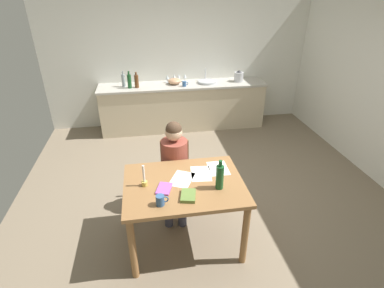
{
  "coord_description": "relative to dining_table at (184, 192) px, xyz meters",
  "views": [
    {
      "loc": [
        -0.74,
        -3.31,
        2.57
      ],
      "look_at": [
        -0.21,
        -0.13,
        0.85
      ],
      "focal_mm": 27.85,
      "sensor_mm": 36.0,
      "label": 1
    }
  ],
  "objects": [
    {
      "name": "wine_glass_back_left",
      "position": [
        0.27,
        3.22,
        0.34
      ],
      "size": [
        0.07,
        0.07,
        0.15
      ],
      "color": "silver",
      "rests_on": "kitchen_counter"
    },
    {
      "name": "wall_back",
      "position": [
        0.41,
        3.43,
        0.63
      ],
      "size": [
        5.2,
        0.12,
        2.6
      ],
      "primitive_type": "cube",
      "color": "silver",
      "rests_on": "ground"
    },
    {
      "name": "ground_plane",
      "position": [
        0.41,
        0.83,
        -0.69
      ],
      "size": [
        5.2,
        5.2,
        0.04
      ],
      "primitive_type": "cube",
      "color": "#7A6B56"
    },
    {
      "name": "stovetop_kettle",
      "position": [
        1.52,
        3.07,
        0.33
      ],
      "size": [
        0.18,
        0.18,
        0.22
      ],
      "color": "#B7BABF",
      "rests_on": "kitchen_counter"
    },
    {
      "name": "wine_bottle_on_table",
      "position": [
        0.34,
        -0.14,
        0.25
      ],
      "size": [
        0.08,
        0.08,
        0.32
      ],
      "color": "#194C23",
      "rests_on": "dining_table"
    },
    {
      "name": "book_magazine",
      "position": [
        -0.21,
        -0.07,
        0.12
      ],
      "size": [
        0.19,
        0.23,
        0.02
      ],
      "primitive_type": "cube",
      "rotation": [
        0.0,
        0.0,
        -0.33
      ],
      "color": "#A152B7",
      "rests_on": "dining_table"
    },
    {
      "name": "paper_bill",
      "position": [
        0.42,
        0.21,
        0.12
      ],
      "size": [
        0.21,
        0.3,
        0.0
      ],
      "primitive_type": "cube",
      "rotation": [
        0.0,
        0.0,
        0.0
      ],
      "color": "white",
      "rests_on": "dining_table"
    },
    {
      "name": "bottle_vinegar",
      "position": [
        -0.58,
        2.98,
        0.37
      ],
      "size": [
        0.07,
        0.07,
        0.31
      ],
      "color": "#194C23",
      "rests_on": "kitchen_counter"
    },
    {
      "name": "sink_unit",
      "position": [
        0.89,
        3.07,
        0.26
      ],
      "size": [
        0.36,
        0.36,
        0.24
      ],
      "color": "#B2B7BC",
      "rests_on": "kitchen_counter"
    },
    {
      "name": "person_seated",
      "position": [
        -0.04,
        0.56,
        0.01
      ],
      "size": [
        0.37,
        0.61,
        1.19
      ],
      "color": "brown",
      "rests_on": "ground"
    },
    {
      "name": "mixing_bowl",
      "position": [
        0.26,
        3.09,
        0.29
      ],
      "size": [
        0.25,
        0.25,
        0.11
      ],
      "primitive_type": "ellipsoid",
      "color": "tan",
      "rests_on": "kitchen_counter"
    },
    {
      "name": "paper_envelope",
      "position": [
        -0.01,
        0.07,
        0.12
      ],
      "size": [
        0.32,
        0.36,
        0.0
      ],
      "primitive_type": "cube",
      "rotation": [
        0.0,
        0.0,
        -0.46
      ],
      "color": "white",
      "rests_on": "dining_table"
    },
    {
      "name": "chair_at_table",
      "position": [
        -0.02,
        0.71,
        -0.19
      ],
      "size": [
        0.45,
        0.45,
        0.86
      ],
      "color": "olive",
      "rests_on": "ground"
    },
    {
      "name": "coffee_mug",
      "position": [
        -0.26,
        -0.3,
        0.17
      ],
      "size": [
        0.12,
        0.08,
        0.1
      ],
      "color": "#33598C",
      "rests_on": "dining_table"
    },
    {
      "name": "dining_table",
      "position": [
        0.0,
        0.0,
        0.0
      ],
      "size": [
        1.23,
        0.93,
        0.78
      ],
      "color": "olive",
      "rests_on": "ground"
    },
    {
      "name": "bottle_oil",
      "position": [
        -0.7,
        3.08,
        0.36
      ],
      "size": [
        0.06,
        0.06,
        0.29
      ],
      "color": "#8C999E",
      "rests_on": "kitchen_counter"
    },
    {
      "name": "paper_letter",
      "position": [
        0.2,
        0.14,
        0.12
      ],
      "size": [
        0.24,
        0.31,
        0.0
      ],
      "primitive_type": "cube",
      "rotation": [
        0.0,
        0.0,
        -0.1
      ],
      "color": "white",
      "rests_on": "dining_table"
    },
    {
      "name": "wine_glass_by_kettle",
      "position": [
        0.36,
        3.22,
        0.34
      ],
      "size": [
        0.07,
        0.07,
        0.15
      ],
      "color": "silver",
      "rests_on": "kitchen_counter"
    },
    {
      "name": "wine_glass_back_right",
      "position": [
        0.14,
        3.22,
        0.34
      ],
      "size": [
        0.07,
        0.07,
        0.15
      ],
      "color": "silver",
      "rests_on": "kitchen_counter"
    },
    {
      "name": "candlestick",
      "position": [
        -0.4,
        0.02,
        0.18
      ],
      "size": [
        0.06,
        0.06,
        0.24
      ],
      "color": "gold",
      "rests_on": "dining_table"
    },
    {
      "name": "wine_glass_near_sink",
      "position": [
        0.48,
        3.22,
        0.34
      ],
      "size": [
        0.07,
        0.07,
        0.15
      ],
      "color": "silver",
      "rests_on": "kitchen_counter"
    },
    {
      "name": "teacup_on_counter",
      "position": [
        0.43,
        2.92,
        0.28
      ],
      "size": [
        0.11,
        0.07,
        0.09
      ],
      "color": "#33598C",
      "rests_on": "kitchen_counter"
    },
    {
      "name": "bottle_wine_red",
      "position": [
        -0.46,
        2.98,
        0.36
      ],
      "size": [
        0.08,
        0.08,
        0.29
      ],
      "color": "#593319",
      "rests_on": "kitchen_counter"
    },
    {
      "name": "book_cookery",
      "position": [
        0.01,
        -0.23,
        0.13
      ],
      "size": [
        0.18,
        0.22,
        0.03
      ],
      "primitive_type": "cube",
      "rotation": [
        0.0,
        0.0,
        -0.22
      ],
      "color": "olive",
      "rests_on": "dining_table"
    },
    {
      "name": "kitchen_counter",
      "position": [
        0.41,
        3.07,
        -0.21
      ],
      "size": [
        3.21,
        0.64,
        0.9
      ],
      "color": "beige",
      "rests_on": "ground"
    }
  ]
}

